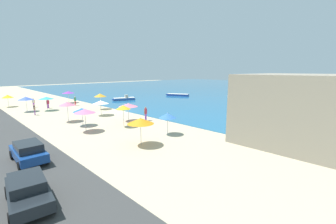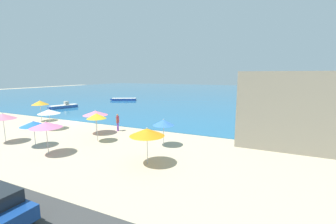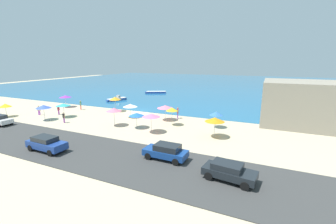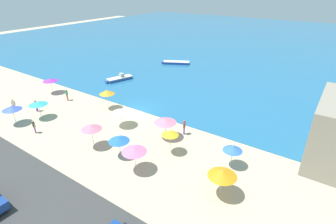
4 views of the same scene
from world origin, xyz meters
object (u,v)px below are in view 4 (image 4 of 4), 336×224
beach_umbrella_7 (119,139)px  bather_0 (34,126)px  beach_umbrella_3 (170,133)px  skiff_nearshore (120,78)px  beach_umbrella_9 (222,173)px  beach_umbrella_12 (233,148)px  beach_umbrella_0 (12,108)px  bather_1 (36,105)px  skiff_offshore (176,63)px  beach_umbrella_5 (50,80)px  bather_2 (67,94)px  bather_4 (184,126)px  beach_umbrella_8 (121,111)px  beach_umbrella_6 (165,121)px  beach_umbrella_10 (38,103)px  bather_3 (13,104)px  beach_umbrella_1 (134,150)px  beach_umbrella_4 (107,92)px  beach_umbrella_2 (91,127)px

beach_umbrella_7 → bather_0: bearing=-168.4°
beach_umbrella_3 → skiff_nearshore: 23.60m
beach_umbrella_9 → beach_umbrella_12: bearing=100.4°
beach_umbrella_12 → beach_umbrella_3: bearing=-166.7°
beach_umbrella_0 → bather_1: (-1.06, 3.46, -1.21)m
skiff_nearshore → skiff_offshore: 14.58m
beach_umbrella_5 → skiff_offshore: bearing=73.3°
bather_2 → bather_4: (19.09, 1.45, 0.05)m
beach_umbrella_8 → beach_umbrella_9: size_ratio=0.92×
beach_umbrella_12 → bather_0: bearing=-161.6°
beach_umbrella_6 → bather_4: size_ratio=1.36×
skiff_offshore → beach_umbrella_10: bearing=-91.9°
beach_umbrella_0 → bather_3: 4.52m
beach_umbrella_1 → beach_umbrella_6: bearing=98.7°
bather_2 → bather_4: bather_4 is taller
beach_umbrella_1 → bather_0: (-13.92, -1.42, -1.35)m
beach_umbrella_8 → beach_umbrella_10: bearing=-156.2°
beach_umbrella_4 → beach_umbrella_7: size_ratio=1.25×
beach_umbrella_7 → skiff_offshore: bearing=113.0°
beach_umbrella_1 → bather_4: bearing=87.0°
beach_umbrella_10 → beach_umbrella_7: bearing=-1.0°
bather_3 → skiff_nearshore: (3.45, 16.78, -0.54)m
beach_umbrella_0 → beach_umbrella_4: size_ratio=0.90×
beach_umbrella_2 → bather_1: 13.01m
beach_umbrella_4 → bather_1: 9.61m
beach_umbrella_8 → beach_umbrella_9: (14.65, -4.00, 0.23)m
beach_umbrella_4 → bather_0: 9.81m
beach_umbrella_0 → beach_umbrella_6: beach_umbrella_0 is taller
beach_umbrella_5 → bather_1: (4.05, -5.14, -1.22)m
beach_umbrella_0 → bather_1: beach_umbrella_0 is taller
beach_umbrella_7 → bather_1: (-16.31, 1.07, -0.98)m
beach_umbrella_0 → bather_4: beach_umbrella_0 is taller
beach_umbrella_8 → bather_1: (-12.20, -3.55, -1.04)m
bather_4 → skiff_offshore: size_ratio=0.32×
beach_umbrella_3 → bather_0: 16.07m
bather_0 → beach_umbrella_3: bearing=20.3°
beach_umbrella_4 → bather_4: (12.16, -0.02, -1.37)m
beach_umbrella_7 → bather_4: size_ratio=1.20×
beach_umbrella_0 → bather_4: (18.41, 9.51, -1.11)m
bather_3 → skiff_offshore: bearing=78.9°
beach_umbrella_8 → beach_umbrella_10: beach_umbrella_10 is taller
beach_umbrella_2 → bather_3: beach_umbrella_2 is taller
beach_umbrella_5 → beach_umbrella_9: 31.40m
bather_4 → beach_umbrella_9: bearing=-41.4°
beach_umbrella_12 → bather_1: bearing=-172.2°
bather_0 → bather_2: size_ratio=0.93×
bather_3 → bather_4: (22.30, 7.57, 0.12)m
beach_umbrella_12 → bather_0: beach_umbrella_12 is taller
beach_umbrella_10 → beach_umbrella_8: bearing=23.8°
beach_umbrella_9 → skiff_offshore: 38.24m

